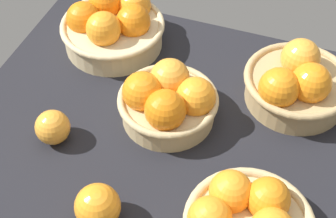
# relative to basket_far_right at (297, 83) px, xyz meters

# --- Properties ---
(market_tray) EXTENTS (0.84, 0.72, 0.03)m
(market_tray) POSITION_rel_basket_far_right_xyz_m (-0.22, -0.17, -0.07)
(market_tray) COLOR black
(market_tray) RESTS_ON ground
(basket_far_right) EXTENTS (0.23, 0.23, 0.12)m
(basket_far_right) POSITION_rel_basket_far_right_xyz_m (0.00, 0.00, 0.00)
(basket_far_right) COLOR tan
(basket_far_right) RESTS_ON market_tray
(basket_center) EXTENTS (0.20, 0.20, 0.12)m
(basket_center) POSITION_rel_basket_far_right_xyz_m (-0.23, -0.14, 0.00)
(basket_center) COLOR tan
(basket_center) RESTS_ON market_tray
(basket_far_left) EXTENTS (0.24, 0.24, 0.12)m
(basket_far_left) POSITION_rel_basket_far_right_xyz_m (-0.43, 0.04, -0.00)
(basket_far_left) COLOR #D3BC8C
(basket_far_left) RESTS_ON market_tray
(loose_orange_front_gap) EXTENTS (0.08, 0.08, 0.08)m
(loose_orange_front_gap) POSITION_rel_basket_far_right_xyz_m (-0.27, -0.40, -0.01)
(loose_orange_front_gap) COLOR orange
(loose_orange_front_gap) RESTS_ON market_tray
(loose_orange_back_gap) EXTENTS (0.07, 0.07, 0.07)m
(loose_orange_back_gap) POSITION_rel_basket_far_right_xyz_m (-0.43, -0.26, -0.02)
(loose_orange_back_gap) COLOR #F49E33
(loose_orange_back_gap) RESTS_ON market_tray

